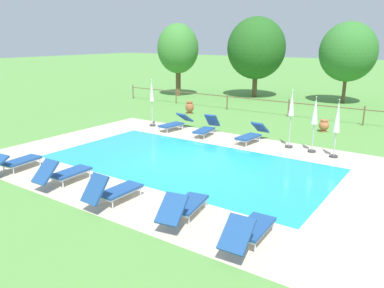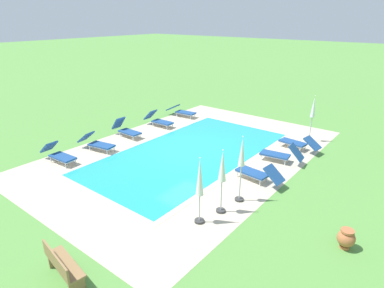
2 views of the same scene
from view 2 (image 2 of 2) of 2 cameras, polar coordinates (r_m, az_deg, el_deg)
name	(u,v)px [view 2 (image 2 of 2)]	position (r m, az deg, el deg)	size (l,w,h in m)	color
ground_plane	(190,152)	(15.89, -0.38, -1.46)	(160.00, 160.00, 0.00)	#599342
pool_deck_paving	(190,152)	(15.89, -0.38, -1.45)	(15.01, 9.90, 0.01)	beige
swimming_pool_water	(190,152)	(15.89, -0.38, -1.44)	(10.48, 5.37, 0.01)	#23A8C1
pool_coping_rim	(190,152)	(15.89, -0.38, -1.43)	(10.96, 5.85, 0.01)	beige
sun_lounger_north_near_steps	(281,154)	(15.24, 15.31, -1.73)	(0.85, 1.96, 0.95)	navy
sun_lounger_north_mid	(59,154)	(15.91, -22.31, -1.67)	(0.70, 2.00, 0.87)	navy
sun_lounger_north_far	(258,173)	(13.26, 11.52, -5.06)	(0.80, 2.04, 0.85)	navy
sun_lounger_north_end	(126,130)	(18.20, -11.41, 2.48)	(0.63, 1.86, 1.00)	navy
sun_lounger_south_near_corner	(159,120)	(19.64, -5.82, 4.18)	(0.67, 1.95, 0.92)	navy
sun_lounger_south_mid	(97,143)	(16.69, -16.30, 0.18)	(0.94, 2.06, 0.86)	navy
sun_lounger_south_far	(298,143)	(16.90, 18.10, 0.20)	(0.85, 2.08, 0.80)	navy
sun_lounger_south_end	(182,111)	(21.51, -1.79, 5.75)	(0.80, 2.11, 0.73)	navy
patio_umbrella_closed_row_west	(200,182)	(10.06, 1.36, -6.64)	(0.32, 0.32, 2.30)	#383838
patio_umbrella_closed_row_mid_west	(242,159)	(11.30, 8.67, -2.58)	(0.32, 0.32, 2.47)	#383838
patio_umbrella_closed_row_centre	(313,112)	(17.91, 20.40, 5.32)	(0.32, 0.32, 2.47)	#383838
patio_umbrella_closed_row_mid_east	(222,171)	(10.60, 5.30, -4.77)	(0.32, 0.32, 2.29)	#383838
wooden_bench_lawn_side	(62,265)	(9.19, -21.78, -19.01)	(0.68, 1.55, 0.87)	#937047
terracotta_urn_near_fence	(346,238)	(10.56, 25.37, -14.67)	(0.50, 0.50, 0.61)	#B7663D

